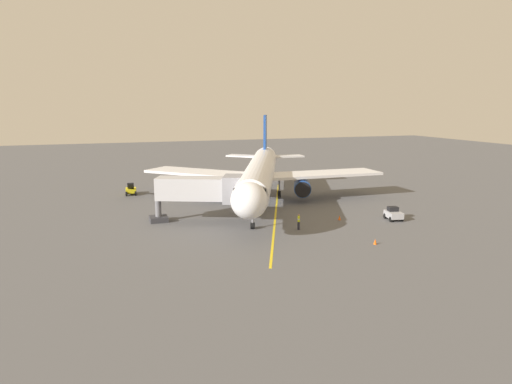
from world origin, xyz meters
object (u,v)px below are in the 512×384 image
at_px(ground_crew_marshaller, 299,222).
at_px(belt_loader_portside, 131,190).
at_px(safety_cone_wing_port, 375,242).
at_px(tug_near_nose, 393,214).
at_px(safety_cone_nose_left, 161,218).
at_px(jet_bridge, 207,190).
at_px(airplane, 260,173).
at_px(safety_cone_nose_right, 340,218).

height_order(ground_crew_marshaller, belt_loader_portside, belt_loader_portside).
relative_size(ground_crew_marshaller, safety_cone_wing_port, 3.11).
relative_size(tug_near_nose, belt_loader_portside, 0.55).
xyz_separation_m(ground_crew_marshaller, safety_cone_nose_left, (13.38, -8.80, -0.61)).
bearing_deg(safety_cone_nose_left, tug_near_nose, 161.58).
xyz_separation_m(jet_bridge, tug_near_nose, (-20.71, 5.96, -3.06)).
xyz_separation_m(airplane, jet_bridge, (9.30, 8.34, -0.24)).
distance_m(airplane, belt_loader_portside, 20.13).
relative_size(airplane, tug_near_nose, 15.09).
bearing_deg(safety_cone_nose_right, safety_cone_wing_port, 81.33).
bearing_deg(jet_bridge, tug_near_nose, 163.95).
distance_m(ground_crew_marshaller, safety_cone_nose_left, 16.03).
bearing_deg(safety_cone_wing_port, belt_loader_portside, -58.31).
height_order(tug_near_nose, safety_cone_nose_left, tug_near_nose).
relative_size(jet_bridge, ground_crew_marshaller, 6.56).
height_order(belt_loader_portside, safety_cone_wing_port, belt_loader_portside).
xyz_separation_m(jet_bridge, safety_cone_nose_left, (4.83, -2.55, -3.49)).
xyz_separation_m(jet_bridge, belt_loader_portside, (7.09, -19.55, -3.05)).
xyz_separation_m(safety_cone_nose_left, safety_cone_wing_port, (-18.14, 16.04, 0.00)).
height_order(ground_crew_marshaller, safety_cone_nose_right, ground_crew_marshaller).
height_order(safety_cone_nose_right, safety_cone_wing_port, same).
height_order(tug_near_nose, safety_cone_wing_port, tug_near_nose).
bearing_deg(safety_cone_nose_left, belt_loader_portside, -82.45).
distance_m(tug_near_nose, safety_cone_nose_left, 26.93).
height_order(airplane, tug_near_nose, airplane).
relative_size(ground_crew_marshaller, tug_near_nose, 0.67).
bearing_deg(ground_crew_marshaller, safety_cone_wing_port, 123.34).
distance_m(jet_bridge, tug_near_nose, 21.77).
bearing_deg(belt_loader_portside, safety_cone_nose_left, 97.55).
relative_size(jet_bridge, safety_cone_wing_port, 20.39).
distance_m(airplane, safety_cone_nose_right, 13.99).
height_order(airplane, ground_crew_marshaller, airplane).
distance_m(tug_near_nose, safety_cone_nose_right, 6.29).
distance_m(ground_crew_marshaller, safety_cone_wing_port, 8.69).
xyz_separation_m(airplane, safety_cone_nose_right, (-5.46, 12.33, -3.73)).
bearing_deg(jet_bridge, ground_crew_marshaller, 143.82).
distance_m(jet_bridge, ground_crew_marshaller, 10.97).
bearing_deg(airplane, safety_cone_wing_port, 100.40).
height_order(jet_bridge, ground_crew_marshaller, jet_bridge).
distance_m(tug_near_nose, belt_loader_portside, 37.73).
xyz_separation_m(jet_bridge, ground_crew_marshaller, (-8.55, 6.25, -2.88)).
height_order(jet_bridge, safety_cone_wing_port, jet_bridge).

